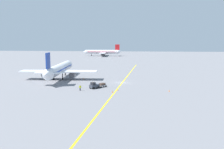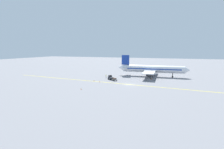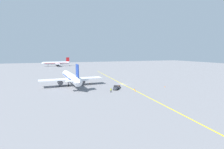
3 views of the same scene
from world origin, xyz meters
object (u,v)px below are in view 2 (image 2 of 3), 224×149
at_px(baggage_tug_dark, 111,78).
at_px(traffic_cone_mid_apron, 99,81).
at_px(traffic_cone_near_nose, 94,80).
at_px(traffic_cone_by_wingtip, 81,89).
at_px(airplane_at_gate, 152,69).
at_px(ground_crew_worker, 106,76).
at_px(baggage_cart_trailing, 114,79).
at_px(traffic_cone_far_edge, 151,79).

relative_size(baggage_tug_dark, traffic_cone_mid_apron, 5.93).
xyz_separation_m(traffic_cone_near_nose, traffic_cone_by_wingtip, (16.04, 2.95, 0.00)).
distance_m(airplane_at_gate, ground_crew_worker, 23.41).
bearing_deg(baggage_cart_trailing, traffic_cone_far_edge, 120.74).
distance_m(airplane_at_gate, traffic_cone_mid_apron, 29.60).
bearing_deg(ground_crew_worker, baggage_cart_trailing, 47.73).
height_order(baggage_cart_trailing, traffic_cone_by_wingtip, baggage_cart_trailing).
xyz_separation_m(traffic_cone_near_nose, traffic_cone_mid_apron, (1.28, 3.12, 0.00)).
height_order(airplane_at_gate, traffic_cone_near_nose, airplane_at_gate).
height_order(ground_crew_worker, traffic_cone_far_edge, ground_crew_worker).
bearing_deg(airplane_at_gate, baggage_cart_trailing, -37.54).
relative_size(ground_crew_worker, traffic_cone_mid_apron, 3.05).
bearing_deg(airplane_at_gate, traffic_cone_near_nose, -44.87).
relative_size(traffic_cone_near_nose, traffic_cone_by_wingtip, 1.00).
xyz_separation_m(baggage_tug_dark, baggage_cart_trailing, (2.13, 2.52, -0.14)).
xyz_separation_m(ground_crew_worker, traffic_cone_mid_apron, (10.81, 1.43, -0.63)).
distance_m(ground_crew_worker, traffic_cone_mid_apron, 10.92).
bearing_deg(traffic_cone_far_edge, traffic_cone_mid_apron, -54.49).
height_order(ground_crew_worker, traffic_cone_mid_apron, ground_crew_worker).
bearing_deg(traffic_cone_mid_apron, baggage_tug_dark, 162.77).
relative_size(baggage_tug_dark, traffic_cone_far_edge, 5.93).
xyz_separation_m(baggage_tug_dark, traffic_cone_by_wingtip, (22.06, -2.43, -0.63)).
relative_size(baggage_cart_trailing, traffic_cone_by_wingtip, 5.25).
bearing_deg(traffic_cone_mid_apron, traffic_cone_far_edge, 125.51).
bearing_deg(airplane_at_gate, ground_crew_worker, -58.62).
bearing_deg(baggage_tug_dark, traffic_cone_mid_apron, -17.23).
distance_m(traffic_cone_by_wingtip, traffic_cone_far_edge, 34.84).
distance_m(baggage_tug_dark, ground_crew_worker, 5.10).
bearing_deg(baggage_tug_dark, traffic_cone_far_edge, 111.07).
relative_size(baggage_cart_trailing, traffic_cone_mid_apron, 5.25).
xyz_separation_m(baggage_tug_dark, traffic_cone_mid_apron, (7.29, -2.26, -0.63)).
bearing_deg(traffic_cone_mid_apron, ground_crew_worker, -172.48).
bearing_deg(airplane_at_gate, traffic_cone_by_wingtip, -26.25).
relative_size(airplane_at_gate, traffic_cone_far_edge, 64.57).
distance_m(traffic_cone_near_nose, traffic_cone_by_wingtip, 16.31).
xyz_separation_m(ground_crew_worker, traffic_cone_far_edge, (-3.15, 20.99, -0.63)).
bearing_deg(traffic_cone_by_wingtip, traffic_cone_mid_apron, 179.36).
xyz_separation_m(airplane_at_gate, traffic_cone_by_wingtip, (37.68, -18.59, -3.43)).
relative_size(baggage_tug_dark, traffic_cone_by_wingtip, 5.93).
bearing_deg(traffic_cone_near_nose, baggage_cart_trailing, 116.22).
bearing_deg(traffic_cone_by_wingtip, baggage_cart_trailing, 166.06).
bearing_deg(baggage_cart_trailing, ground_crew_worker, -132.27).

